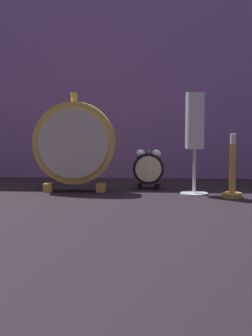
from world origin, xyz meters
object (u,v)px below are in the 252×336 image
champagne_flute (195,129)px  alarm_clock_twin_bell (148,167)px  mantel_clock_silver (74,143)px  brass_candlestick (232,177)px

champagne_flute → alarm_clock_twin_bell: bearing=144.8°
mantel_clock_silver → brass_candlestick: 0.35m
alarm_clock_twin_bell → brass_candlestick: 0.21m
brass_candlestick → mantel_clock_silver: bearing=169.4°
mantel_clock_silver → brass_candlestick: (0.34, -0.06, -0.06)m
mantel_clock_silver → brass_candlestick: bearing=-10.6°
mantel_clock_silver → champagne_flute: 0.27m
brass_candlestick → alarm_clock_twin_bell: bearing=147.7°
champagne_flute → mantel_clock_silver: bearing=175.0°
champagne_flute → brass_candlestick: bearing=-28.1°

